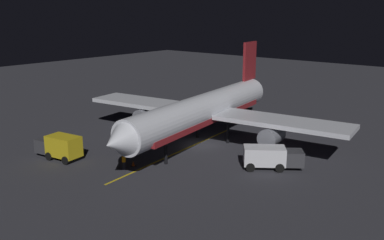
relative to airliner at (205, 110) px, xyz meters
The scene contains 8 objects.
ground_plane 4.33m from the airliner, 97.95° to the left, with size 180.00×180.00×0.20m, color #2F2F36.
apron_guide_stripe 6.22m from the airliner, 84.92° to the left, with size 0.24×22.58×0.01m, color gold.
airliner is the anchor object (origin of this frame).
baggage_truck 16.99m from the airliner, 58.50° to the left, with size 5.66×2.93×2.64m.
catering_truck 10.90m from the airliner, 167.40° to the left, with size 6.00×5.18×2.28m.
ground_crew_worker 12.57m from the airliner, 85.53° to the left, with size 0.40×0.40×1.74m.
traffic_cone_near_left 7.34m from the airliner, 53.04° to the left, with size 0.50×0.50×0.55m.
traffic_cone_near_right 11.52m from the airliner, 84.50° to the left, with size 0.50×0.50×0.55m.
Camera 1 is at (-30.08, 38.05, 15.63)m, focal length 39.68 mm.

